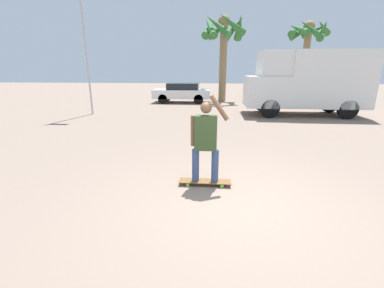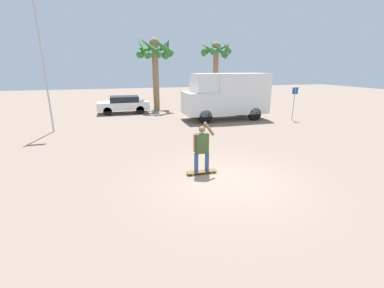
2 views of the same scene
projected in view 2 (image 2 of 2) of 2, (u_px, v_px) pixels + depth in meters
name	position (u px, v px, depth m)	size (l,w,h in m)	color
ground_plane	(226.00, 180.00, 8.26)	(80.00, 80.00, 0.00)	gray
skateboard	(202.00, 172.00, 8.75)	(1.04, 0.26, 0.09)	brown
person_skateboarder	(202.00, 146.00, 8.49)	(0.72, 0.22, 1.71)	#384C7A
camper_van	(227.00, 95.00, 17.59)	(5.72, 2.27, 3.11)	black
parked_car_white	(124.00, 104.00, 20.22)	(3.89, 1.79, 1.33)	black
palm_tree_near_van	(216.00, 54.00, 26.58)	(3.55, 3.52, 6.10)	#8E704C
palm_tree_center_background	(154.00, 54.00, 20.93)	(3.21, 3.30, 5.89)	#8E704C
flagpole	(42.00, 50.00, 13.28)	(0.87, 0.12, 7.79)	#B7B7BC
street_sign	(294.00, 99.00, 17.31)	(0.44, 0.06, 2.21)	#B7B7BC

